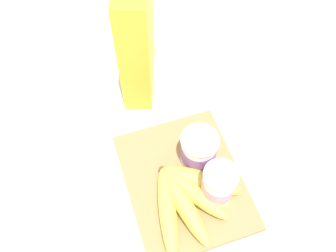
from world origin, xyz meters
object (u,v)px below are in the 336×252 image
cereal_box (137,35)px  banana_bunch (186,198)px  cutting_board (184,181)px  yogurt_cup_front (199,150)px  yogurt_cup_back (218,185)px

cereal_box → banana_bunch: bearing=-161.4°
cutting_board → yogurt_cup_front: 0.07m
cutting_board → yogurt_cup_front: yogurt_cup_front is taller
yogurt_cup_front → banana_bunch: bearing=-34.1°
cutting_board → cereal_box: 0.33m
yogurt_cup_back → banana_bunch: yogurt_cup_back is taller
cereal_box → yogurt_cup_front: size_ratio=3.53×
yogurt_cup_back → yogurt_cup_front: bearing=-175.8°
cereal_box → banana_bunch: size_ratio=1.49×
banana_bunch → yogurt_cup_back: bearing=84.5°
cereal_box → yogurt_cup_back: bearing=-151.5°
cutting_board → yogurt_cup_back: (0.05, 0.05, 0.06)m
cereal_box → yogurt_cup_back: 0.36m
cutting_board → yogurt_cup_front: (-0.04, 0.04, 0.05)m
yogurt_cup_front → yogurt_cup_back: yogurt_cup_back is taller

